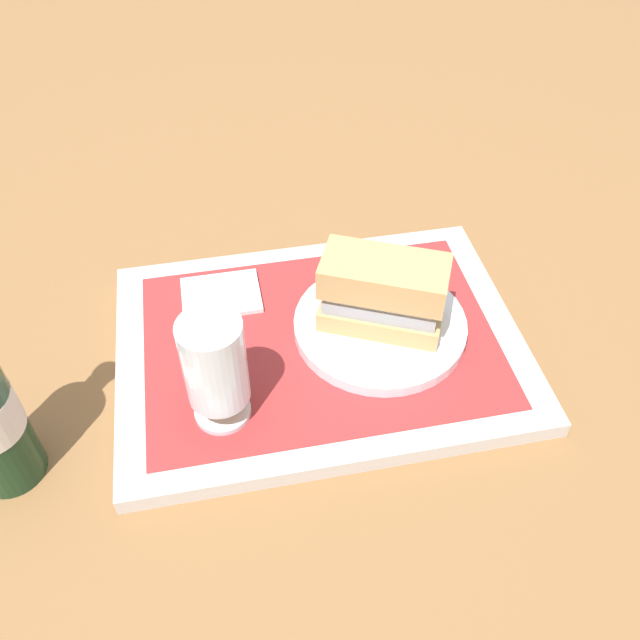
% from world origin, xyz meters
% --- Properties ---
extents(ground_plane, '(3.00, 3.00, 0.00)m').
position_xyz_m(ground_plane, '(0.00, 0.00, 0.00)').
color(ground_plane, olive).
extents(tray, '(0.44, 0.32, 0.02)m').
position_xyz_m(tray, '(0.00, 0.00, 0.01)').
color(tray, silver).
rests_on(tray, ground_plane).
extents(placemat, '(0.38, 0.27, 0.00)m').
position_xyz_m(placemat, '(0.00, 0.00, 0.02)').
color(placemat, '#9E2D2D').
rests_on(placemat, tray).
extents(plate, '(0.19, 0.19, 0.01)m').
position_xyz_m(plate, '(-0.07, -0.00, 0.03)').
color(plate, white).
rests_on(plate, placemat).
extents(sandwich, '(0.14, 0.11, 0.08)m').
position_xyz_m(sandwich, '(-0.06, -0.00, 0.08)').
color(sandwich, tan).
rests_on(sandwich, plate).
extents(beer_glass, '(0.06, 0.06, 0.12)m').
position_xyz_m(beer_glass, '(0.11, 0.08, 0.09)').
color(beer_glass, silver).
rests_on(beer_glass, placemat).
extents(napkin_folded, '(0.09, 0.07, 0.01)m').
position_xyz_m(napkin_folded, '(0.10, -0.09, 0.02)').
color(napkin_folded, white).
rests_on(napkin_folded, placemat).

